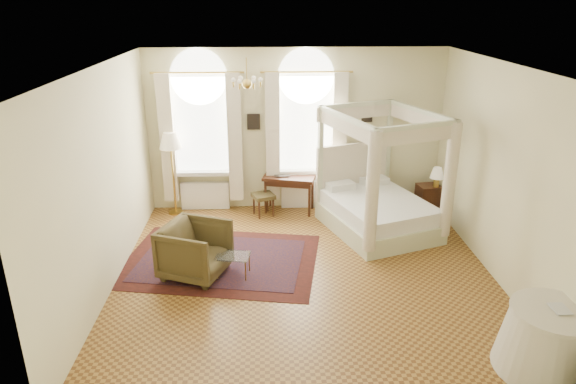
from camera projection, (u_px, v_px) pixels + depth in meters
name	position (u px, v px, depth m)	size (l,w,h in m)	color
ground	(306.00, 276.00, 8.25)	(6.00, 6.00, 0.00)	olive
room_walls	(307.00, 158.00, 7.54)	(6.00, 6.00, 6.00)	beige
window_left	(202.00, 141.00, 10.33)	(1.62, 0.27, 3.29)	silver
window_right	(306.00, 140.00, 10.41)	(1.62, 0.27, 3.29)	silver
chandelier	(247.00, 82.00, 8.30)	(0.51, 0.45, 0.50)	#B08E3A
wall_pictures	(300.00, 119.00, 10.35)	(2.54, 0.03, 0.39)	black
canopy_bed	(379.00, 205.00, 9.68)	(2.32, 2.55, 2.30)	beige
nightstand	(428.00, 199.00, 10.53)	(0.44, 0.40, 0.62)	#3A1D10
nightstand_lamp	(437.00, 174.00, 10.24)	(0.28, 0.28, 0.40)	#B08E3A
writing_desk	(289.00, 181.00, 10.53)	(1.13, 0.77, 0.78)	#3A1D10
laptop	(282.00, 175.00, 10.49)	(0.32, 0.20, 0.02)	black
stool	(263.00, 198.00, 10.42)	(0.53, 0.53, 0.47)	#3F331B
armchair	(195.00, 250.00, 8.13)	(0.94, 0.96, 0.88)	#40351B
coffee_table	(233.00, 257.00, 8.15)	(0.59, 0.46, 0.36)	silver
floor_lamp	(171.00, 145.00, 10.15)	(0.44, 0.44, 1.72)	#B08E3A
oriental_rug	(221.00, 260.00, 8.73)	(3.56, 2.82, 0.01)	#451510
side_table	(549.00, 340.00, 6.05)	(1.21, 1.21, 0.82)	beige
book	(552.00, 309.00, 5.90)	(0.18, 0.25, 0.02)	black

